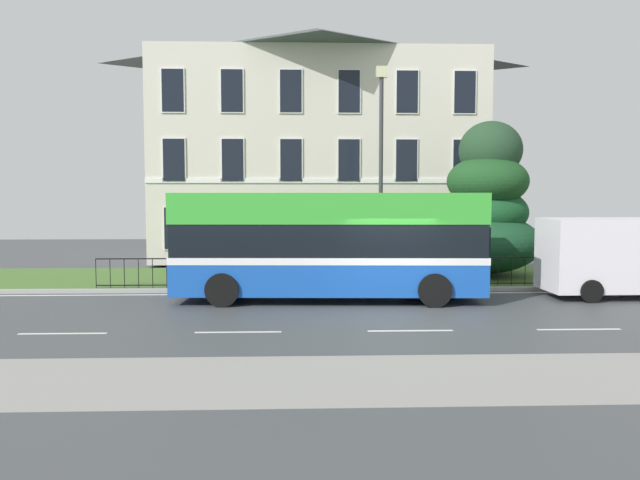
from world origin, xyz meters
TOP-DOWN VIEW (x-y plane):
  - ground_plane at (0.00, 1.12)m, footprint 60.00×56.00m
  - georgian_townhouse at (-1.64, 15.36)m, footprint 15.16×9.35m
  - iron_verge_railing at (-1.64, 4.40)m, footprint 15.12×0.04m
  - evergreen_tree at (4.39, 7.11)m, footprint 4.43×4.43m
  - single_decker_bus at (-1.69, 2.57)m, footprint 9.24×3.05m
  - white_panel_van at (7.43, 2.69)m, footprint 5.43×2.10m
  - street_lamp_post at (0.18, 4.84)m, footprint 0.36×0.24m
  - litter_bin at (-4.95, 5.23)m, footprint 0.51×0.51m

SIDE VIEW (x-z plane):
  - ground_plane at x=0.00m, z-range -0.10..0.08m
  - iron_verge_railing at x=-1.64m, z-range 0.14..1.11m
  - litter_bin at x=-4.95m, z-range 0.12..1.25m
  - white_panel_van at x=7.43m, z-range 0.03..2.47m
  - single_decker_bus at x=-1.69m, z-range 0.08..3.30m
  - evergreen_tree at x=4.39m, z-range -0.46..5.30m
  - street_lamp_post at x=0.18m, z-range 0.62..7.88m
  - georgian_townhouse at x=-1.64m, z-range 0.15..11.36m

